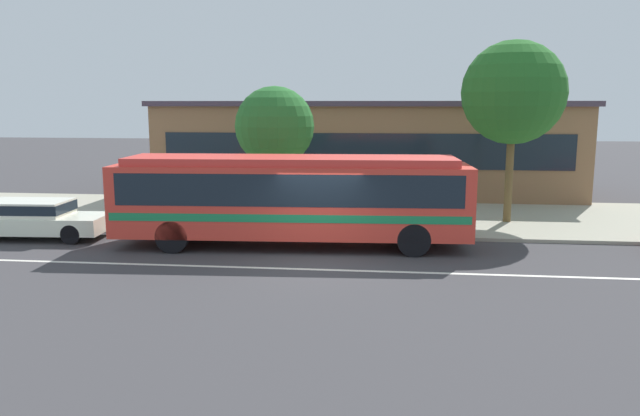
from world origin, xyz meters
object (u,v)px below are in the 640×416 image
(bus_stop_sign, at_px, (454,189))
(street_tree_mid_block, at_px, (513,93))
(transit_bus, at_px, (292,195))
(pedestrian_waiting_near_sign, at_px, (410,201))
(pedestrian_walking_along_curb, at_px, (388,198))
(street_tree_near_stop, at_px, (275,127))
(pedestrian_standing_by_tree, at_px, (380,197))
(sedan_behind_bus, at_px, (33,217))

(bus_stop_sign, xyz_separation_m, street_tree_mid_block, (2.29, 2.73, 3.17))
(transit_bus, bearing_deg, bus_stop_sign, 18.01)
(pedestrian_waiting_near_sign, distance_m, street_tree_mid_block, 5.57)
(pedestrian_walking_along_curb, relative_size, street_tree_near_stop, 0.33)
(transit_bus, bearing_deg, street_tree_near_stop, 107.37)
(pedestrian_standing_by_tree, height_order, bus_stop_sign, bus_stop_sign)
(sedan_behind_bus, xyz_separation_m, pedestrian_waiting_near_sign, (12.66, 2.30, 0.42))
(street_tree_near_stop, height_order, street_tree_mid_block, street_tree_mid_block)
(pedestrian_waiting_near_sign, relative_size, pedestrian_standing_by_tree, 1.05)
(transit_bus, xyz_separation_m, street_tree_mid_block, (7.47, 4.41, 3.21))
(sedan_behind_bus, relative_size, bus_stop_sign, 1.96)
(sedan_behind_bus, xyz_separation_m, bus_stop_sign, (14.06, 1.46, 0.98))
(transit_bus, distance_m, pedestrian_walking_along_curb, 4.55)
(bus_stop_sign, height_order, street_tree_near_stop, street_tree_near_stop)
(transit_bus, distance_m, bus_stop_sign, 5.45)
(transit_bus, height_order, pedestrian_walking_along_curb, transit_bus)
(pedestrian_waiting_near_sign, xyz_separation_m, street_tree_mid_block, (3.68, 1.89, 3.73))
(pedestrian_waiting_near_sign, bearing_deg, pedestrian_walking_along_curb, 132.89)
(transit_bus, distance_m, pedestrian_standing_by_tree, 4.50)
(bus_stop_sign, bearing_deg, street_tree_near_stop, 159.62)
(sedan_behind_bus, bearing_deg, street_tree_near_stop, 26.96)
(pedestrian_waiting_near_sign, bearing_deg, pedestrian_standing_by_tree, 136.46)
(sedan_behind_bus, relative_size, pedestrian_waiting_near_sign, 2.78)
(bus_stop_sign, bearing_deg, pedestrian_waiting_near_sign, 149.01)
(bus_stop_sign, distance_m, street_tree_mid_block, 4.77)
(bus_stop_sign, bearing_deg, pedestrian_standing_by_tree, 143.09)
(transit_bus, xyz_separation_m, sedan_behind_bus, (-8.88, 0.23, -0.94))
(street_tree_near_stop, bearing_deg, street_tree_mid_block, 2.13)
(transit_bus, height_order, bus_stop_sign, transit_bus)
(transit_bus, relative_size, pedestrian_standing_by_tree, 6.72)
(transit_bus, height_order, street_tree_near_stop, street_tree_near_stop)
(pedestrian_walking_along_curb, height_order, pedestrian_standing_by_tree, pedestrian_walking_along_curb)
(pedestrian_waiting_near_sign, height_order, bus_stop_sign, bus_stop_sign)
(pedestrian_walking_along_curb, bearing_deg, street_tree_mid_block, 13.38)
(transit_bus, bearing_deg, street_tree_mid_block, 30.57)
(pedestrian_walking_along_curb, distance_m, pedestrian_standing_by_tree, 0.34)
(transit_bus, bearing_deg, sedan_behind_bus, 178.55)
(pedestrian_waiting_near_sign, relative_size, street_tree_near_stop, 0.35)
(pedestrian_standing_by_tree, height_order, street_tree_mid_block, street_tree_mid_block)
(sedan_behind_bus, height_order, pedestrian_waiting_near_sign, pedestrian_waiting_near_sign)
(pedestrian_walking_along_curb, relative_size, street_tree_mid_block, 0.25)
(transit_bus, bearing_deg, pedestrian_walking_along_curb, 48.02)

